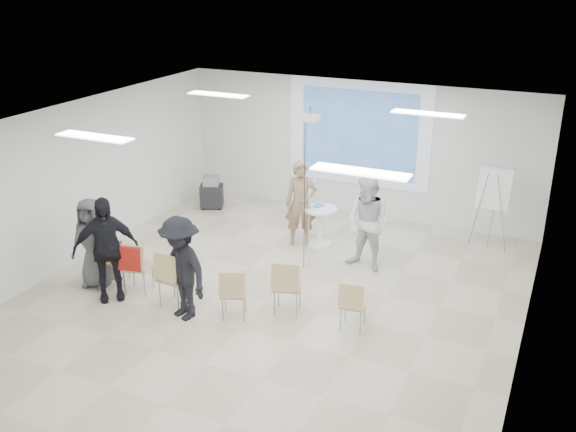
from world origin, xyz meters
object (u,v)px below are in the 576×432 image
at_px(laptop, 176,275).
at_px(audience_mid, 180,262).
at_px(chair_far_left, 113,257).
at_px(player_left, 301,198).
at_px(chair_left_mid, 135,264).
at_px(chair_left_inner, 171,275).
at_px(chair_right_far, 352,302).
at_px(pedestal_table, 320,224).
at_px(audience_outer, 92,238).
at_px(av_cart, 212,193).
at_px(player_right, 369,219).
at_px(chair_right_inner, 286,284).
at_px(chair_center, 233,290).
at_px(audience_left, 105,242).
at_px(flipchart_easel, 494,188).

bearing_deg(laptop, audience_mid, 141.39).
bearing_deg(chair_far_left, player_left, 30.30).
relative_size(chair_left_mid, laptop, 2.60).
xyz_separation_m(chair_left_inner, audience_mid, (0.33, -0.19, 0.39)).
bearing_deg(chair_right_far, pedestal_table, 114.07).
xyz_separation_m(laptop, audience_outer, (-1.67, 0.00, 0.37)).
distance_m(player_left, av_cart, 2.96).
relative_size(audience_mid, audience_outer, 1.08).
relative_size(player_right, chair_right_inner, 2.10).
relative_size(chair_right_inner, audience_mid, 0.49).
bearing_deg(audience_outer, av_cart, 81.24).
xyz_separation_m(chair_center, audience_left, (-2.24, -0.25, 0.52)).
relative_size(chair_center, audience_left, 0.42).
distance_m(chair_left_mid, audience_mid, 1.26).
bearing_deg(player_right, flipchart_easel, 56.57).
relative_size(player_left, audience_left, 0.95).
relative_size(chair_right_far, audience_outer, 0.46).
distance_m(chair_center, audience_left, 2.32).
distance_m(pedestal_table, audience_outer, 4.39).
bearing_deg(chair_left_mid, player_right, 24.89).
distance_m(player_left, flipchart_easel, 3.72).
height_order(chair_center, chair_right_far, chair_center).
bearing_deg(chair_center, chair_right_inner, 11.64).
bearing_deg(chair_center, laptop, 155.76).
bearing_deg(flipchart_easel, audience_left, -132.58).
bearing_deg(laptop, chair_right_far, -167.36).
xyz_separation_m(player_right, chair_center, (-1.35, -2.63, -0.48)).
xyz_separation_m(pedestal_table, chair_far_left, (-2.64, -3.09, 0.08)).
distance_m(pedestal_table, chair_far_left, 4.07).
bearing_deg(chair_right_far, av_cart, 135.30).
distance_m(player_right, chair_right_far, 2.26).
bearing_deg(chair_left_inner, chair_center, 7.78).
bearing_deg(audience_mid, av_cart, 136.29).
distance_m(chair_left_inner, chair_center, 1.11).
relative_size(chair_left_mid, chair_right_far, 1.14).
height_order(chair_left_inner, audience_outer, audience_outer).
xyz_separation_m(pedestal_table, laptop, (-1.26, -3.23, 0.08)).
bearing_deg(chair_right_far, chair_center, -171.81).
relative_size(pedestal_table, chair_right_inner, 0.86).
bearing_deg(player_right, chair_far_left, -134.63).
distance_m(audience_left, audience_outer, 0.61).
bearing_deg(laptop, audience_left, 17.85).
bearing_deg(chair_right_far, chair_left_mid, 179.83).
xyz_separation_m(chair_far_left, av_cart, (-0.44, 4.03, -0.18)).
bearing_deg(chair_right_inner, laptop, 178.59).
bearing_deg(audience_outer, chair_left_inner, -14.50).
bearing_deg(audience_left, pedestal_table, 13.02).
xyz_separation_m(audience_left, flipchart_easel, (5.50, 4.71, 0.25)).
bearing_deg(audience_mid, pedestal_table, 95.79).
distance_m(chair_far_left, audience_mid, 1.82).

